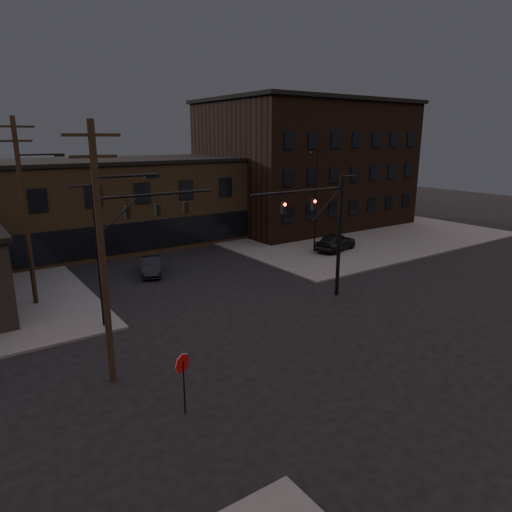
{
  "coord_description": "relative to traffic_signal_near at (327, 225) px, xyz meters",
  "views": [
    {
      "loc": [
        -14.61,
        -16.26,
        10.34
      ],
      "look_at": [
        0.3,
        5.12,
        3.5
      ],
      "focal_mm": 32.0,
      "sensor_mm": 36.0,
      "label": 1
    }
  ],
  "objects": [
    {
      "name": "utility_pole_mid",
      "position": [
        -15.79,
        9.5,
        1.19
      ],
      "size": [
        3.7,
        0.28,
        11.5
      ],
      "color": "black",
      "rests_on": "ground"
    },
    {
      "name": "building_right",
      "position": [
        16.64,
        21.5,
        2.07
      ],
      "size": [
        22.0,
        16.0,
        14.0
      ],
      "primitive_type": "cube",
      "color": "black",
      "rests_on": "ground"
    },
    {
      "name": "parked_car_lot_a",
      "position": [
        9.45,
        8.58,
        -3.96
      ],
      "size": [
        5.16,
        3.13,
        1.64
      ],
      "primitive_type": "imported",
      "rotation": [
        0.0,
        0.0,
        1.83
      ],
      "color": "black",
      "rests_on": "sidewalk_ne"
    },
    {
      "name": "lot_light_b",
      "position": [
        13.64,
        14.5,
        0.58
      ],
      "size": [
        1.5,
        0.28,
        9.14
      ],
      "color": "black",
      "rests_on": "ground"
    },
    {
      "name": "stop_sign",
      "position": [
        -13.36,
        -6.49,
        -3.09
      ],
      "size": [
        0.72,
        0.33,
        2.48
      ],
      "color": "black",
      "rests_on": "ground"
    },
    {
      "name": "ground",
      "position": [
        -5.36,
        -4.5,
        -4.93
      ],
      "size": [
        140.0,
        140.0,
        0.0
      ],
      "primitive_type": "plane",
      "color": "black",
      "rests_on": "ground"
    },
    {
      "name": "traffic_signal_far",
      "position": [
        -12.07,
        3.5,
        0.08
      ],
      "size": [
        7.12,
        0.24,
        8.0
      ],
      "color": "black",
      "rests_on": "ground"
    },
    {
      "name": "lot_light_a",
      "position": [
        7.64,
        9.5,
        0.58
      ],
      "size": [
        1.5,
        0.28,
        9.14
      ],
      "color": "black",
      "rests_on": "ground"
    },
    {
      "name": "utility_pole_near",
      "position": [
        -14.79,
        -2.5,
        0.94
      ],
      "size": [
        3.7,
        0.28,
        11.0
      ],
      "color": "black",
      "rests_on": "ground"
    },
    {
      "name": "traffic_signal_near",
      "position": [
        0.0,
        0.0,
        0.0
      ],
      "size": [
        7.12,
        0.24,
        8.0
      ],
      "color": "black",
      "rests_on": "ground"
    },
    {
      "name": "car_crossing",
      "position": [
        -7.28,
        11.57,
        -4.27
      ],
      "size": [
        2.83,
        4.25,
        1.33
      ],
      "primitive_type": "imported",
      "rotation": [
        0.0,
        0.0,
        -0.39
      ],
      "color": "black",
      "rests_on": "ground"
    },
    {
      "name": "sidewalk_ne",
      "position": [
        16.64,
        17.5,
        -4.86
      ],
      "size": [
        30.0,
        30.0,
        0.15
      ],
      "primitive_type": "cube",
      "color": "#474744",
      "rests_on": "ground"
    },
    {
      "name": "building_row",
      "position": [
        -5.36,
        23.5,
        -0.93
      ],
      "size": [
        40.0,
        12.0,
        8.0
      ],
      "primitive_type": "cube",
      "color": "#493A26",
      "rests_on": "ground"
    },
    {
      "name": "parked_car_lot_b",
      "position": [
        12.14,
        20.32,
        -4.19
      ],
      "size": [
        4.32,
        2.35,
        1.19
      ],
      "primitive_type": "imported",
      "rotation": [
        0.0,
        0.0,
        1.4
      ],
      "color": "silver",
      "rests_on": "sidewalk_ne"
    }
  ]
}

